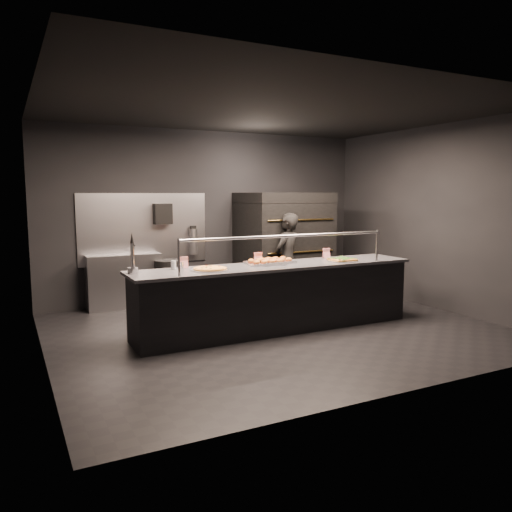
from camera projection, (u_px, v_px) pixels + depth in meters
name	position (u px, v px, depth m)	size (l,w,h in m)	color
room	(274.00, 223.00, 6.83)	(6.04, 6.00, 3.00)	black
service_counter	(277.00, 297.00, 6.93)	(4.10, 0.78, 1.37)	black
pizza_oven	(283.00, 245.00, 9.09)	(1.50, 1.23, 1.91)	black
prep_shelf	(124.00, 281.00, 8.27)	(1.20, 0.35, 0.90)	#99999E
towel_dispenser	(163.00, 214.00, 8.50)	(0.30, 0.20, 0.35)	black
fire_extinguisher	(193.00, 241.00, 8.82)	(0.14, 0.14, 0.51)	#B2B2B7
beer_tap	(133.00, 262.00, 6.09)	(0.13, 0.19, 0.50)	silver
round_pizza	(210.00, 269.00, 6.39)	(0.49, 0.49, 0.03)	silver
slider_tray_a	(265.00, 262.00, 6.89)	(0.58, 0.48, 0.08)	silver
slider_tray_b	(275.00, 261.00, 7.03)	(0.57, 0.47, 0.08)	silver
square_pizza	(342.00, 260.00, 7.23)	(0.43, 0.43, 0.05)	silver
condiment_jar	(176.00, 265.00, 6.46)	(0.17, 0.07, 0.11)	silver
tent_cards	(259.00, 257.00, 7.05)	(2.39, 0.04, 0.15)	white
trash_bin	(169.00, 283.00, 8.39)	(0.47, 0.47, 0.79)	black
worker	(287.00, 260.00, 8.38)	(0.57, 0.38, 1.57)	black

